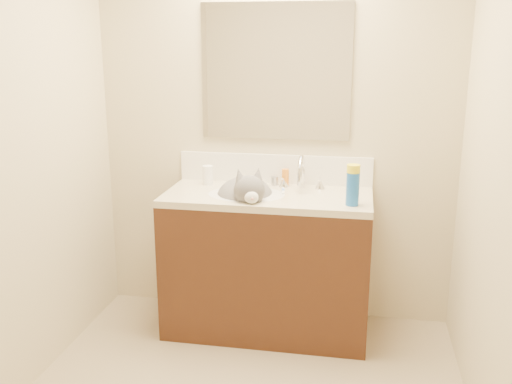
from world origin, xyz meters
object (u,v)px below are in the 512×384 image
at_px(vanity_cabinet, 267,266).
at_px(basin, 247,206).
at_px(pill_bottle, 208,175).
at_px(faucet, 301,175).
at_px(spray_can, 353,188).
at_px(silver_jar, 274,181).
at_px(amber_bottle, 285,178).
at_px(cat, 246,197).

xyz_separation_m(vanity_cabinet, basin, (-0.12, -0.03, 0.38)).
bearing_deg(pill_bottle, faucet, -1.36).
bearing_deg(spray_can, basin, 168.55).
distance_m(basin, pill_bottle, 0.36).
relative_size(silver_jar, amber_bottle, 0.50).
height_order(vanity_cabinet, silver_jar, silver_jar).
bearing_deg(spray_can, cat, 168.99).
relative_size(vanity_cabinet, silver_jar, 22.40).
height_order(faucet, pill_bottle, faucet).
bearing_deg(vanity_cabinet, spray_can, -17.43).
distance_m(vanity_cabinet, spray_can, 0.75).
bearing_deg(faucet, basin, -150.88).
distance_m(faucet, spray_can, 0.42).
height_order(cat, spray_can, same).
xyz_separation_m(vanity_cabinet, amber_bottle, (0.08, 0.19, 0.50)).
height_order(vanity_cabinet, amber_bottle, amber_bottle).
bearing_deg(pill_bottle, amber_bottle, 5.08).
distance_m(pill_bottle, silver_jar, 0.41).
bearing_deg(silver_jar, amber_bottle, -10.44).
bearing_deg(basin, cat, -106.10).
bearing_deg(cat, spray_can, -31.09).
relative_size(basin, amber_bottle, 4.19).
height_order(basin, pill_bottle, pill_bottle).
height_order(amber_bottle, spray_can, spray_can).
distance_m(faucet, amber_bottle, 0.12).
bearing_deg(spray_can, vanity_cabinet, 162.57).
bearing_deg(amber_bottle, pill_bottle, -174.92).
bearing_deg(cat, silver_jar, 41.66).
bearing_deg(faucet, vanity_cabinet, -142.71).
height_order(vanity_cabinet, spray_can, spray_can).
xyz_separation_m(faucet, spray_can, (0.31, -0.29, 0.01)).
bearing_deg(silver_jar, cat, -118.26).
distance_m(cat, spray_can, 0.63).
relative_size(faucet, spray_can, 1.46).
distance_m(basin, amber_bottle, 0.32).
distance_m(vanity_cabinet, silver_jar, 0.52).
bearing_deg(spray_can, silver_jar, 143.16).
distance_m(cat, pill_bottle, 0.34).
bearing_deg(vanity_cabinet, cat, -164.11).
relative_size(silver_jar, spray_can, 0.28).
bearing_deg(amber_bottle, vanity_cabinet, -111.60).
height_order(cat, pill_bottle, cat).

